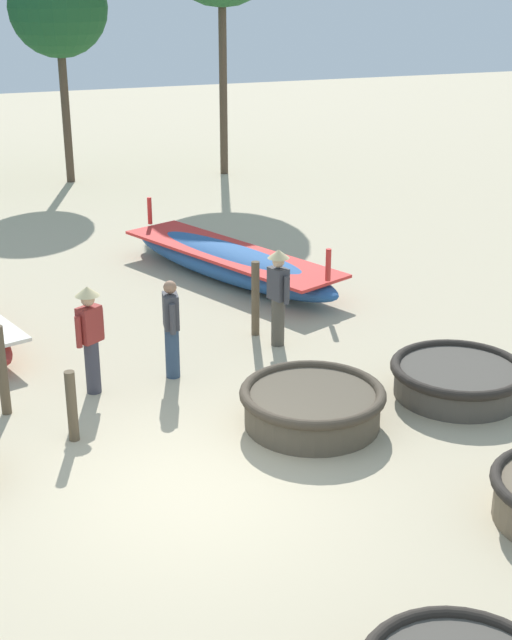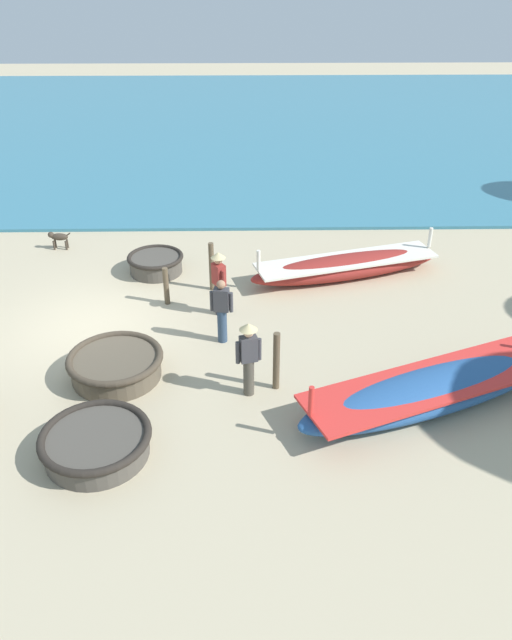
# 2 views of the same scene
# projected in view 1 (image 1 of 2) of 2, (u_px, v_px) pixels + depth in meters

# --- Properties ---
(ground_plane) EXTENTS (80.00, 80.00, 0.00)m
(ground_plane) POSITION_uv_depth(u_px,v_px,m) (193.00, 488.00, 10.84)
(ground_plane) COLOR #BCAD8C
(coracle_far_right) EXTENTS (2.00, 2.00, 0.51)m
(coracle_far_right) POSITION_uv_depth(u_px,v_px,m) (458.00, 378.00, 13.12)
(coracle_far_right) COLOR #4C473F
(coracle_far_right) RESTS_ON ground
(coracle_front_right) EXTENTS (2.02, 2.02, 0.55)m
(coracle_front_right) POSITION_uv_depth(u_px,v_px,m) (312.00, 405.00, 12.26)
(coracle_front_right) COLOR brown
(coracle_front_right) RESTS_ON ground
(long_boat_green_hull) EXTENTS (3.40, 5.92, 1.22)m
(long_boat_green_hull) POSITION_uv_depth(u_px,v_px,m) (230.00, 262.00, 18.15)
(long_boat_green_hull) COLOR #285693
(long_boat_green_hull) RESTS_ON ground
(fisherman_standing_left) EXTENTS (0.46, 0.37, 1.67)m
(fisherman_standing_left) POSITION_uv_depth(u_px,v_px,m) (90.00, 333.00, 12.97)
(fisherman_standing_left) COLOR #383842
(fisherman_standing_left) RESTS_ON ground
(fisherman_with_hat) EXTENTS (0.27, 0.52, 1.57)m
(fisherman_with_hat) POSITION_uv_depth(u_px,v_px,m) (171.00, 327.00, 13.53)
(fisherman_with_hat) COLOR #2D425B
(fisherman_with_hat) RESTS_ON ground
(fisherman_standing_right) EXTENTS (0.36, 0.51, 1.67)m
(fisherman_standing_right) POSITION_uv_depth(u_px,v_px,m) (278.00, 291.00, 14.66)
(fisherman_standing_right) COLOR #4C473D
(fisherman_standing_right) RESTS_ON ground
(mooring_post_mid_beach) EXTENTS (0.14, 0.14, 1.33)m
(mooring_post_mid_beach) POSITION_uv_depth(u_px,v_px,m) (2.00, 371.00, 12.43)
(mooring_post_mid_beach) COLOR brown
(mooring_post_mid_beach) RESTS_ON ground
(mooring_post_inland) EXTENTS (0.14, 0.14, 1.00)m
(mooring_post_inland) POSITION_uv_depth(u_px,v_px,m) (72.00, 406.00, 11.77)
(mooring_post_inland) COLOR brown
(mooring_post_inland) RESTS_ON ground
(mooring_post_shoreline) EXTENTS (0.14, 0.14, 1.32)m
(mooring_post_shoreline) POSITION_uv_depth(u_px,v_px,m) (255.00, 299.00, 15.20)
(mooring_post_shoreline) COLOR brown
(mooring_post_shoreline) RESTS_ON ground
(tree_tall_back) EXTENTS (2.79, 2.79, 6.36)m
(tree_tall_back) POSITION_uv_depth(u_px,v_px,m) (58.00, 8.00, 24.96)
(tree_tall_back) COLOR #4C3D2D
(tree_tall_back) RESTS_ON ground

